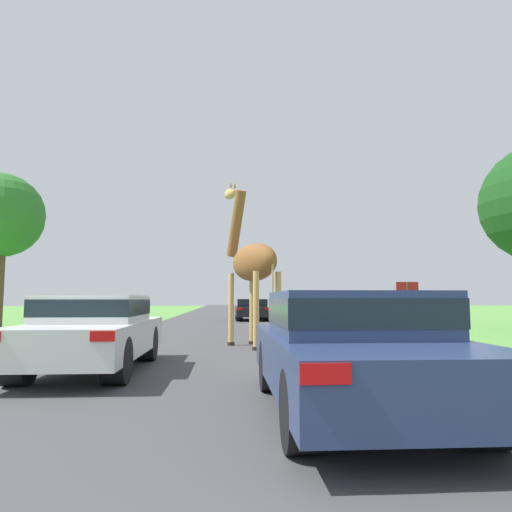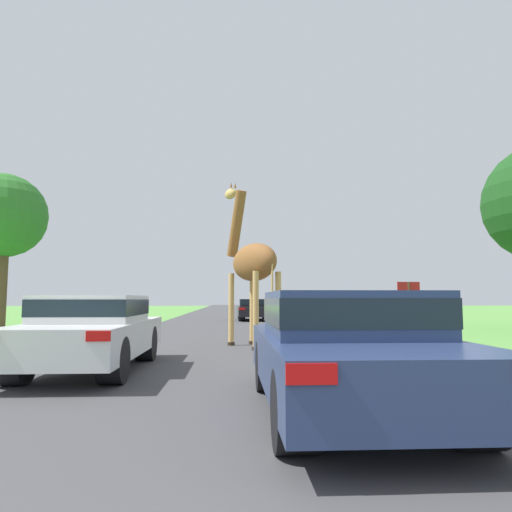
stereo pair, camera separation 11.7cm
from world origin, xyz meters
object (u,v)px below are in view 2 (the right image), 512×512
(car_lead_maroon, at_px, (347,347))
(sign_post, at_px, (409,299))
(car_queue_left, at_px, (93,329))
(car_queue_right, at_px, (254,309))
(car_far_ahead, at_px, (309,312))
(tree_centre_back, at_px, (3,217))
(giraffe_near_road, at_px, (252,262))

(car_lead_maroon, bearing_deg, sign_post, 64.53)
(car_lead_maroon, relative_size, car_queue_left, 0.97)
(car_queue_right, height_order, sign_post, sign_post)
(car_queue_left, relative_size, car_far_ahead, 0.98)
(car_far_ahead, distance_m, tree_centre_back, 14.04)
(car_lead_maroon, bearing_deg, car_queue_right, 89.82)
(sign_post, bearing_deg, giraffe_near_road, -158.53)
(car_lead_maroon, height_order, tree_centre_back, tree_centre_back)
(car_lead_maroon, bearing_deg, car_queue_left, 139.75)
(giraffe_near_road, distance_m, car_queue_left, 5.04)
(giraffe_near_road, bearing_deg, sign_post, -4.84)
(car_far_ahead, height_order, sign_post, sign_post)
(car_lead_maroon, height_order, sign_post, sign_post)
(car_queue_left, bearing_deg, car_queue_right, 78.52)
(giraffe_near_road, xyz_separation_m, car_lead_maroon, (0.73, -6.91, -1.49))
(car_queue_left, xyz_separation_m, tree_centre_back, (-7.71, 12.40, 4.12))
(car_lead_maroon, xyz_separation_m, sign_post, (4.22, 8.86, 0.51))
(car_queue_left, bearing_deg, sign_post, 36.24)
(car_lead_maroon, relative_size, car_far_ahead, 0.95)
(giraffe_near_road, height_order, car_queue_left, giraffe_near_road)
(car_queue_right, xyz_separation_m, sign_post, (4.16, -12.52, 0.57))
(giraffe_near_road, distance_m, sign_post, 5.41)
(car_lead_maroon, relative_size, sign_post, 2.37)
(car_far_ahead, bearing_deg, car_queue_left, -118.96)
(giraffe_near_road, bearing_deg, car_queue_right, 60.54)
(car_queue_right, relative_size, car_queue_left, 1.01)
(car_lead_maroon, height_order, car_queue_left, car_lead_maroon)
(sign_post, bearing_deg, car_queue_right, 108.36)
(car_lead_maroon, bearing_deg, car_far_ahead, 81.97)
(car_queue_right, distance_m, tree_centre_back, 13.52)
(car_far_ahead, bearing_deg, giraffe_near_road, -112.83)
(giraffe_near_road, xyz_separation_m, car_queue_right, (0.79, 14.47, -1.54))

